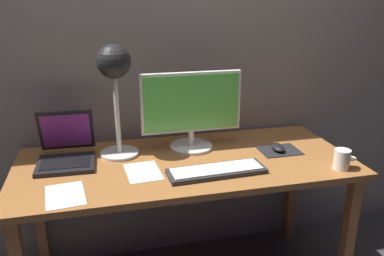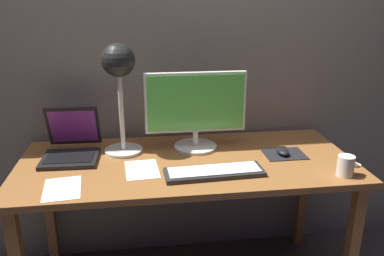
{
  "view_description": "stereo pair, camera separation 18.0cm",
  "coord_description": "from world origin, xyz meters",
  "views": [
    {
      "loc": [
        -0.38,
        -1.7,
        1.5
      ],
      "look_at": [
        0.02,
        -0.05,
        0.92
      ],
      "focal_mm": 36.99,
      "sensor_mm": 36.0,
      "label": 1
    },
    {
      "loc": [
        -0.21,
        -1.74,
        1.5
      ],
      "look_at": [
        0.02,
        -0.05,
        0.92
      ],
      "focal_mm": 36.99,
      "sensor_mm": 36.0,
      "label": 2
    }
  ],
  "objects": [
    {
      "name": "keyboard_main",
      "position": [
        0.1,
        -0.17,
        0.75
      ],
      "size": [
        0.45,
        0.16,
        0.03
      ],
      "color": "#28282B",
      "rests_on": "desk"
    },
    {
      "name": "desk",
      "position": [
        0.0,
        0.0,
        0.66
      ],
      "size": [
        1.6,
        0.7,
        0.74
      ],
      "color": "#935B2D",
      "rests_on": "ground"
    },
    {
      "name": "paper_sheet_near_mouse",
      "position": [
        -0.22,
        -0.08,
        0.74
      ],
      "size": [
        0.16,
        0.22,
        0.0
      ],
      "primitive_type": "cube",
      "rotation": [
        0.0,
        0.0,
        0.07
      ],
      "color": "white",
      "rests_on": "desk"
    },
    {
      "name": "coffee_mug",
      "position": [
        0.67,
        -0.26,
        0.79
      ],
      "size": [
        0.11,
        0.07,
        0.09
      ],
      "color": "white",
      "rests_on": "desk"
    },
    {
      "name": "mousepad",
      "position": [
        0.49,
        0.01,
        0.74
      ],
      "size": [
        0.2,
        0.16,
        0.0
      ],
      "primitive_type": "cube",
      "color": "black",
      "rests_on": "desk"
    },
    {
      "name": "laptop",
      "position": [
        -0.55,
        0.14,
        0.8
      ],
      "size": [
        0.27,
        0.31,
        0.23
      ],
      "color": "black",
      "rests_on": "desk"
    },
    {
      "name": "back_wall",
      "position": [
        0.0,
        0.4,
        1.3
      ],
      "size": [
        4.8,
        0.06,
        2.6
      ],
      "primitive_type": "cube",
      "color": "gray",
      "rests_on": "ground"
    },
    {
      "name": "monitor",
      "position": [
        0.06,
        0.15,
        0.95
      ],
      "size": [
        0.51,
        0.22,
        0.4
      ],
      "color": "silver",
      "rests_on": "desk"
    },
    {
      "name": "paper_sheet_by_keyboard",
      "position": [
        -0.54,
        -0.22,
        0.74
      ],
      "size": [
        0.17,
        0.23,
        0.0
      ],
      "primitive_type": "cube",
      "rotation": [
        0.0,
        0.0,
        0.11
      ],
      "color": "white",
      "rests_on": "desk"
    },
    {
      "name": "desk_lamp",
      "position": [
        -0.3,
        0.15,
        1.14
      ],
      "size": [
        0.19,
        0.19,
        0.54
      ],
      "color": "beige",
      "rests_on": "desk"
    },
    {
      "name": "mouse",
      "position": [
        0.48,
        -0.0,
        0.76
      ],
      "size": [
        0.06,
        0.1,
        0.03
      ],
      "primitive_type": "ellipsoid",
      "color": "black",
      "rests_on": "mousepad"
    }
  ]
}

